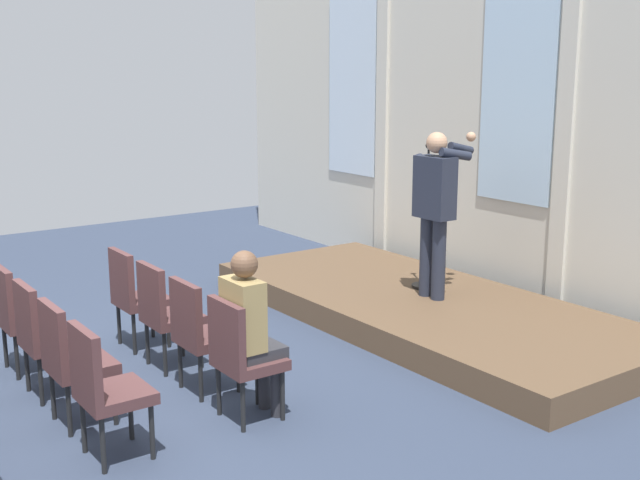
% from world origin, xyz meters
% --- Properties ---
extents(ground_plane, '(14.01, 14.01, 0.00)m').
position_xyz_m(ground_plane, '(0.00, 0.00, 0.00)').
color(ground_plane, '#2D384C').
extents(rear_partition, '(10.78, 0.14, 4.47)m').
position_xyz_m(rear_partition, '(0.03, 5.06, 2.24)').
color(rear_partition, beige).
rests_on(rear_partition, ground).
extents(stage_platform, '(4.92, 2.09, 0.26)m').
position_xyz_m(stage_platform, '(0.00, 3.72, 0.13)').
color(stage_platform, brown).
rests_on(stage_platform, ground).
extents(speaker, '(0.50, 0.69, 1.69)m').
position_xyz_m(speaker, '(0.06, 3.78, 1.25)').
color(speaker, '#232838').
rests_on(speaker, stage_platform).
extents(mic_stand, '(0.28, 0.28, 1.55)m').
position_xyz_m(mic_stand, '(-0.25, 3.97, 0.60)').
color(mic_stand, black).
rests_on(mic_stand, stage_platform).
extents(chair_r0_c0, '(0.46, 0.44, 0.94)m').
position_xyz_m(chair_r0_c0, '(-0.98, 0.98, 0.53)').
color(chair_r0_c0, black).
rests_on(chair_r0_c0, ground).
extents(chair_r0_c1, '(0.46, 0.44, 0.94)m').
position_xyz_m(chair_r0_c1, '(-0.33, 0.98, 0.53)').
color(chair_r0_c1, black).
rests_on(chair_r0_c1, ground).
extents(chair_r0_c2, '(0.46, 0.44, 0.94)m').
position_xyz_m(chair_r0_c2, '(0.33, 0.98, 0.53)').
color(chair_r0_c2, black).
rests_on(chair_r0_c2, ground).
extents(chair_r0_c3, '(0.46, 0.44, 0.94)m').
position_xyz_m(chair_r0_c3, '(0.98, 0.98, 0.53)').
color(chair_r0_c3, black).
rests_on(chair_r0_c3, ground).
extents(audience_r0_c3, '(0.36, 0.39, 1.29)m').
position_xyz_m(audience_r0_c3, '(0.98, 1.06, 0.72)').
color(audience_r0_c3, '#2D2D33').
rests_on(audience_r0_c3, ground).
extents(chair_r1_c0, '(0.46, 0.44, 0.94)m').
position_xyz_m(chair_r1_c0, '(-0.98, -0.06, 0.53)').
color(chair_r1_c0, black).
rests_on(chair_r1_c0, ground).
extents(chair_r1_c1, '(0.46, 0.44, 0.94)m').
position_xyz_m(chair_r1_c1, '(-0.33, -0.06, 0.53)').
color(chair_r1_c1, black).
rests_on(chair_r1_c1, ground).
extents(chair_r1_c2, '(0.46, 0.44, 0.94)m').
position_xyz_m(chair_r1_c2, '(0.33, -0.06, 0.53)').
color(chair_r1_c2, black).
rests_on(chair_r1_c2, ground).
extents(chair_r1_c3, '(0.46, 0.44, 0.94)m').
position_xyz_m(chair_r1_c3, '(0.98, -0.06, 0.53)').
color(chair_r1_c3, black).
rests_on(chair_r1_c3, ground).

